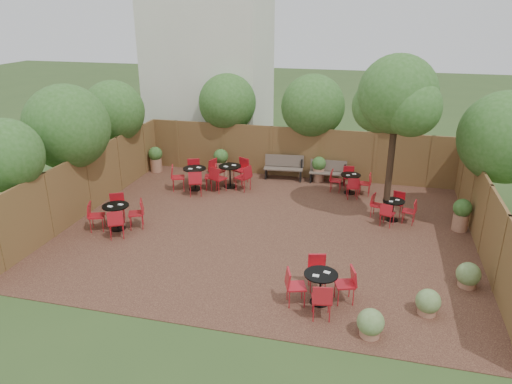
# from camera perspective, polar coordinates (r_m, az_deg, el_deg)

# --- Properties ---
(ground) EXTENTS (80.00, 80.00, 0.00)m
(ground) POSITION_cam_1_polar(r_m,az_deg,el_deg) (14.63, 1.38, -4.51)
(ground) COLOR #354F23
(ground) RESTS_ON ground
(courtyard_paving) EXTENTS (12.00, 10.00, 0.02)m
(courtyard_paving) POSITION_cam_1_polar(r_m,az_deg,el_deg) (14.63, 1.38, -4.48)
(courtyard_paving) COLOR #3A1F17
(courtyard_paving) RESTS_ON ground
(fence_back) EXTENTS (12.00, 0.08, 2.00)m
(fence_back) POSITION_cam_1_polar(r_m,az_deg,el_deg) (18.87, 4.80, 4.68)
(fence_back) COLOR brown
(fence_back) RESTS_ON ground
(fence_left) EXTENTS (0.08, 10.00, 2.00)m
(fence_left) POSITION_cam_1_polar(r_m,az_deg,el_deg) (16.52, -19.32, 1.09)
(fence_left) COLOR brown
(fence_left) RESTS_ON ground
(fence_right) EXTENTS (0.08, 10.00, 2.00)m
(fence_right) POSITION_cam_1_polar(r_m,az_deg,el_deg) (14.28, 25.64, -3.02)
(fence_right) COLOR brown
(fence_right) RESTS_ON ground
(neighbour_building) EXTENTS (5.00, 4.00, 8.00)m
(neighbour_building) POSITION_cam_1_polar(r_m,az_deg,el_deg) (22.25, -5.49, 15.08)
(neighbour_building) COLOR silver
(neighbour_building) RESTS_ON ground
(overhang_foliage) EXTENTS (15.79, 10.39, 2.70)m
(overhang_foliage) POSITION_cam_1_polar(r_m,az_deg,el_deg) (16.60, -0.77, 8.64)
(overhang_foliage) COLOR #2D5B1D
(overhang_foliage) RESTS_ON ground
(courtyard_tree) EXTENTS (2.54, 2.44, 5.12)m
(courtyard_tree) POSITION_cam_1_polar(r_m,az_deg,el_deg) (14.71, 16.41, 10.47)
(courtyard_tree) COLOR black
(courtyard_tree) RESTS_ON courtyard_paving
(park_bench_left) EXTENTS (1.55, 0.64, 0.93)m
(park_bench_left) POSITION_cam_1_polar(r_m,az_deg,el_deg) (18.74, 3.32, 2.99)
(park_bench_left) COLOR brown
(park_bench_left) RESTS_ON courtyard_paving
(park_bench_right) EXTENTS (1.39, 0.48, 0.85)m
(park_bench_right) POSITION_cam_1_polar(r_m,az_deg,el_deg) (18.52, 8.55, 2.43)
(park_bench_right) COLOR brown
(park_bench_right) RESTS_ON courtyard_paving
(bistro_tables) EXTENTS (9.63, 8.69, 0.95)m
(bistro_tables) POSITION_cam_1_polar(r_m,az_deg,el_deg) (15.67, -0.94, -0.83)
(bistro_tables) COLOR black
(bistro_tables) RESTS_ON courtyard_paving
(planters) EXTENTS (11.85, 3.86, 1.08)m
(planters) POSITION_cam_1_polar(r_m,az_deg,el_deg) (17.95, 1.59, 2.44)
(planters) COLOR #9C684E
(planters) RESTS_ON courtyard_paving
(low_shrubs) EXTENTS (2.80, 3.05, 0.62)m
(low_shrubs) POSITION_cam_1_polar(r_m,az_deg,el_deg) (11.51, 19.55, -11.85)
(low_shrubs) COLOR #9C684E
(low_shrubs) RESTS_ON courtyard_paving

